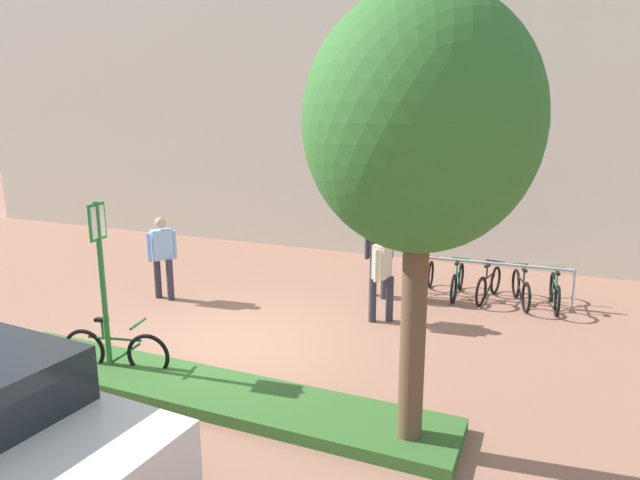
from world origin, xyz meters
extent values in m
plane|color=#936651|center=(0.00, 0.00, 0.00)|extent=(60.00, 60.00, 0.00)
cube|color=beige|center=(0.00, 7.35, 5.00)|extent=(28.00, 1.20, 10.00)
cube|color=#336028|center=(0.55, -1.67, 0.08)|extent=(7.00, 1.10, 0.16)
cylinder|color=brown|center=(3.47, -1.74, 1.35)|extent=(0.28, 0.28, 2.69)
ellipsoid|color=#2D6628|center=(3.47, -1.74, 3.66)|extent=(2.41, 2.41, 2.66)
cylinder|color=#2D7238|center=(-1.02, -1.67, 1.29)|extent=(0.08, 0.08, 2.57)
cube|color=#198C33|center=(-1.02, -1.67, 2.29)|extent=(0.10, 0.36, 0.52)
cube|color=white|center=(-1.02, -1.67, 2.29)|extent=(0.09, 0.30, 0.44)
torus|color=black|center=(-1.45, -1.72, 0.33)|extent=(0.66, 0.20, 0.66)
torus|color=black|center=(-0.45, -1.49, 0.33)|extent=(0.66, 0.20, 0.66)
cylinder|color=#1E7233|center=(-0.95, -1.61, 0.55)|extent=(0.82, 0.22, 0.04)
cylinder|color=#1E7233|center=(-0.85, -1.58, 0.30)|extent=(0.60, 0.17, 0.44)
cylinder|color=#1E7233|center=(-1.13, -1.65, 0.67)|extent=(0.04, 0.04, 0.28)
cube|color=black|center=(-1.13, -1.65, 0.83)|extent=(0.21, 0.12, 0.05)
cylinder|color=#1E7233|center=(-0.57, -1.52, 0.81)|extent=(0.13, 0.42, 0.04)
cylinder|color=#99999E|center=(2.10, 3.95, 0.40)|extent=(0.06, 0.06, 0.80)
cylinder|color=#99999E|center=(5.25, 4.05, 0.40)|extent=(0.06, 0.06, 0.80)
cylinder|color=#99999E|center=(3.68, 4.00, 0.80)|extent=(3.15, 0.16, 0.06)
torus|color=black|center=(2.44, 3.46, 0.30)|extent=(0.08, 0.61, 0.61)
torus|color=black|center=(2.40, 4.40, 0.30)|extent=(0.08, 0.61, 0.61)
cylinder|color=red|center=(2.42, 3.93, 0.51)|extent=(0.07, 0.77, 0.03)
cylinder|color=red|center=(2.41, 4.02, 0.27)|extent=(0.06, 0.56, 0.40)
cylinder|color=red|center=(2.42, 3.76, 0.62)|extent=(0.03, 0.03, 0.26)
cube|color=black|center=(2.42, 3.76, 0.76)|extent=(0.08, 0.19, 0.05)
cylinder|color=red|center=(2.40, 4.29, 0.75)|extent=(0.39, 0.05, 0.04)
torus|color=black|center=(3.05, 3.54, 0.30)|extent=(0.06, 0.61, 0.61)
torus|color=black|center=(3.04, 4.48, 0.30)|extent=(0.06, 0.61, 0.61)
cylinder|color=#1E7233|center=(3.05, 4.01, 0.51)|extent=(0.04, 0.77, 0.03)
cylinder|color=#1E7233|center=(3.04, 4.10, 0.27)|extent=(0.04, 0.56, 0.40)
cylinder|color=#1E7233|center=(3.05, 3.84, 0.62)|extent=(0.03, 0.03, 0.26)
cube|color=black|center=(3.05, 3.84, 0.76)|extent=(0.08, 0.18, 0.05)
cylinder|color=#1E7233|center=(3.04, 4.37, 0.75)|extent=(0.39, 0.04, 0.04)
torus|color=black|center=(3.58, 3.58, 0.30)|extent=(0.17, 0.61, 0.61)
torus|color=black|center=(3.77, 4.50, 0.30)|extent=(0.17, 0.61, 0.61)
cylinder|color=black|center=(3.67, 4.04, 0.51)|extent=(0.18, 0.76, 0.03)
cylinder|color=black|center=(3.69, 4.13, 0.27)|extent=(0.14, 0.55, 0.40)
cylinder|color=black|center=(3.64, 3.88, 0.62)|extent=(0.03, 0.03, 0.26)
cube|color=black|center=(3.64, 3.88, 0.76)|extent=(0.11, 0.19, 0.05)
cylinder|color=black|center=(3.74, 4.39, 0.75)|extent=(0.39, 0.11, 0.04)
torus|color=black|center=(4.43, 3.54, 0.30)|extent=(0.22, 0.60, 0.61)
torus|color=black|center=(4.18, 4.45, 0.30)|extent=(0.22, 0.60, 0.61)
cylinder|color=black|center=(4.31, 4.00, 0.51)|extent=(0.24, 0.75, 0.03)
cylinder|color=black|center=(4.28, 4.08, 0.27)|extent=(0.18, 0.55, 0.40)
cylinder|color=black|center=(4.35, 3.83, 0.62)|extent=(0.03, 0.03, 0.26)
cube|color=black|center=(4.35, 3.83, 0.76)|extent=(0.12, 0.20, 0.05)
cylinder|color=black|center=(4.21, 4.34, 0.75)|extent=(0.38, 0.14, 0.04)
torus|color=black|center=(4.99, 3.56, 0.30)|extent=(0.12, 0.61, 0.61)
torus|color=black|center=(4.89, 4.49, 0.30)|extent=(0.12, 0.61, 0.61)
cylinder|color=#1E7233|center=(4.94, 4.02, 0.51)|extent=(0.11, 0.77, 0.03)
cylinder|color=#1E7233|center=(4.93, 4.11, 0.27)|extent=(0.09, 0.56, 0.40)
cylinder|color=#1E7233|center=(4.95, 3.85, 0.62)|extent=(0.03, 0.03, 0.26)
cube|color=black|center=(4.95, 3.85, 0.76)|extent=(0.09, 0.19, 0.05)
cylinder|color=#1E7233|center=(4.90, 4.38, 0.75)|extent=(0.39, 0.08, 0.04)
cylinder|color=#ADADB2|center=(2.38, 3.30, 0.45)|extent=(0.16, 0.16, 0.90)
cylinder|color=#2D2D38|center=(1.38, 3.39, 0.42)|extent=(0.14, 0.14, 0.85)
cylinder|color=#2D2D38|center=(1.67, 3.28, 0.42)|extent=(0.14, 0.14, 0.85)
cube|color=#2D2D38|center=(1.53, 3.33, 1.16)|extent=(0.47, 0.41, 0.62)
cylinder|color=#2D2D38|center=(1.30, 3.20, 1.13)|extent=(0.09, 0.09, 0.59)
cylinder|color=#2D2D38|center=(1.75, 3.47, 1.13)|extent=(0.09, 0.09, 0.59)
sphere|color=tan|center=(1.53, 3.33, 1.61)|extent=(0.22, 0.22, 0.22)
cylinder|color=#2D2D38|center=(-2.69, 1.48, 0.42)|extent=(0.14, 0.14, 0.85)
cylinder|color=#2D2D38|center=(-2.36, 1.46, 0.42)|extent=(0.14, 0.14, 0.85)
cube|color=#8CB2E5|center=(-2.52, 1.47, 1.16)|extent=(0.43, 0.46, 0.62)
cylinder|color=#8CB2E5|center=(-2.68, 1.26, 1.13)|extent=(0.09, 0.09, 0.59)
cylinder|color=#8CB2E5|center=(-2.37, 1.68, 1.13)|extent=(0.09, 0.09, 0.59)
sphere|color=tan|center=(-2.52, 1.47, 1.61)|extent=(0.22, 0.22, 0.22)
cylinder|color=#2D2D38|center=(1.85, 1.91, 0.42)|extent=(0.14, 0.14, 0.85)
cylinder|color=#2D2D38|center=(2.13, 2.06, 0.42)|extent=(0.14, 0.14, 0.85)
cube|color=beige|center=(1.99, 1.99, 1.16)|extent=(0.28, 0.42, 0.62)
cylinder|color=beige|center=(1.97, 1.73, 1.13)|extent=(0.09, 0.09, 0.59)
cylinder|color=beige|center=(2.02, 2.25, 1.13)|extent=(0.09, 0.09, 0.59)
sphere|color=tan|center=(1.99, 1.99, 1.61)|extent=(0.22, 0.22, 0.22)
cylinder|color=black|center=(1.25, -3.53, 0.32)|extent=(0.65, 0.25, 0.64)
camera|label=1|loc=(4.77, -7.37, 3.72)|focal=31.10mm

